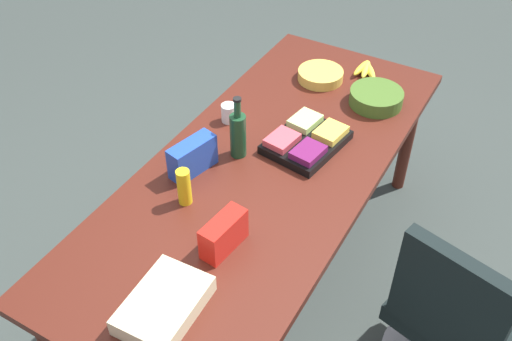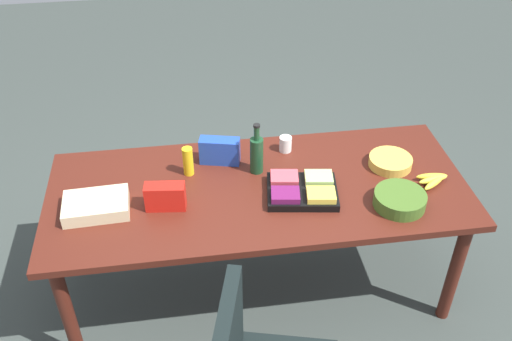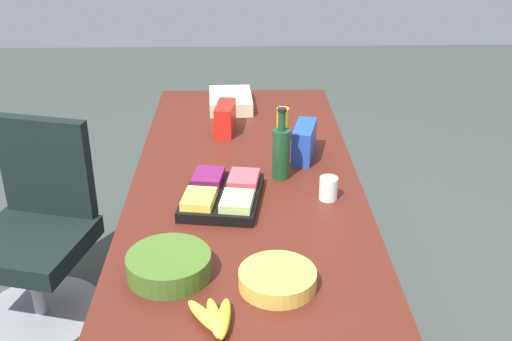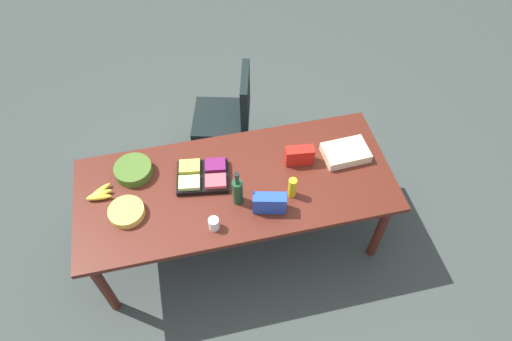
# 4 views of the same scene
# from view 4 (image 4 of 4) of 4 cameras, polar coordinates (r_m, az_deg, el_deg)

# --- Properties ---
(ground_plane) EXTENTS (10.00, 10.00, 0.00)m
(ground_plane) POSITION_cam_4_polar(r_m,az_deg,el_deg) (3.79, -2.18, -8.39)
(ground_plane) COLOR #38403C
(conference_table) EXTENTS (2.21, 0.92, 0.76)m
(conference_table) POSITION_cam_4_polar(r_m,az_deg,el_deg) (3.20, -2.55, -2.46)
(conference_table) COLOR #4C1C12
(conference_table) RESTS_ON ground
(office_chair) EXTENTS (0.59, 0.59, 0.93)m
(office_chair) POSITION_cam_4_polar(r_m,az_deg,el_deg) (4.06, -3.64, 5.81)
(office_chair) COLOR gray
(office_chair) RESTS_ON ground
(paper_cup) EXTENTS (0.08, 0.08, 0.09)m
(paper_cup) POSITION_cam_4_polar(r_m,az_deg,el_deg) (2.92, -5.36, -6.71)
(paper_cup) COLOR white
(paper_cup) RESTS_ON conference_table
(fruit_platter) EXTENTS (0.40, 0.33, 0.07)m
(fruit_platter) POSITION_cam_4_polar(r_m,az_deg,el_deg) (3.16, -6.76, -0.68)
(fruit_platter) COLOR black
(fruit_platter) RESTS_ON conference_table
(chip_bowl) EXTENTS (0.25, 0.25, 0.05)m
(chip_bowl) POSITION_cam_4_polar(r_m,az_deg,el_deg) (3.10, -16.08, -5.05)
(chip_bowl) COLOR gold
(chip_bowl) RESTS_ON conference_table
(wine_bottle) EXTENTS (0.09, 0.09, 0.30)m
(wine_bottle) POSITION_cam_4_polar(r_m,az_deg,el_deg) (2.96, -2.35, -2.60)
(wine_bottle) COLOR #194125
(wine_bottle) RESTS_ON conference_table
(chip_bag_red) EXTENTS (0.21, 0.10, 0.14)m
(chip_bag_red) POSITION_cam_4_polar(r_m,az_deg,el_deg) (3.22, 5.52, 1.91)
(chip_bag_red) COLOR red
(chip_bag_red) RESTS_ON conference_table
(mustard_bottle) EXTENTS (0.06, 0.06, 0.16)m
(mustard_bottle) POSITION_cam_4_polar(r_m,az_deg,el_deg) (3.03, 4.62, -2.16)
(mustard_bottle) COLOR yellow
(mustard_bottle) RESTS_ON conference_table
(salad_bowl) EXTENTS (0.30, 0.30, 0.07)m
(salad_bowl) POSITION_cam_4_polar(r_m,az_deg,el_deg) (3.28, -15.26, 0.05)
(salad_bowl) COLOR #416422
(salad_bowl) RESTS_ON conference_table
(chip_bag_blue) EXTENTS (0.23, 0.13, 0.15)m
(chip_bag_blue) POSITION_cam_4_polar(r_m,az_deg,el_deg) (2.96, 1.71, -4.13)
(chip_bag_blue) COLOR #2147B1
(chip_bag_blue) RESTS_ON conference_table
(sheet_cake) EXTENTS (0.33, 0.23, 0.07)m
(sheet_cake) POSITION_cam_4_polar(r_m,az_deg,el_deg) (3.33, 11.28, 2.23)
(sheet_cake) COLOR beige
(sheet_cake) RESTS_ON conference_table
(banana_bunch) EXTENTS (0.18, 0.14, 0.04)m
(banana_bunch) POSITION_cam_4_polar(r_m,az_deg,el_deg) (3.24, -19.20, -2.84)
(banana_bunch) COLOR yellow
(banana_bunch) RESTS_ON conference_table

